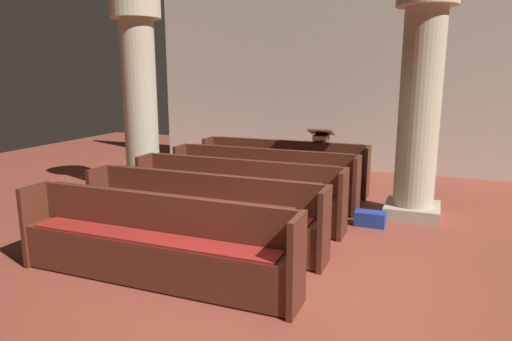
% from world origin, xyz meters
% --- Properties ---
extents(ground_plane, '(19.20, 19.20, 0.00)m').
position_xyz_m(ground_plane, '(0.00, 0.00, 0.00)').
color(ground_plane, brown).
extents(back_wall, '(10.00, 0.16, 4.50)m').
position_xyz_m(back_wall, '(0.00, 6.08, 2.25)').
color(back_wall, beige).
rests_on(back_wall, ground).
extents(pew_row_0, '(3.15, 0.46, 0.91)m').
position_xyz_m(pew_row_0, '(-1.07, 3.67, 0.50)').
color(pew_row_0, '#562819').
rests_on(pew_row_0, ground).
extents(pew_row_1, '(3.15, 0.46, 0.91)m').
position_xyz_m(pew_row_1, '(-1.07, 2.62, 0.50)').
color(pew_row_1, '#562819').
rests_on(pew_row_1, ground).
extents(pew_row_2, '(3.15, 0.47, 0.91)m').
position_xyz_m(pew_row_2, '(-1.07, 1.56, 0.50)').
color(pew_row_2, '#562819').
rests_on(pew_row_2, ground).
extents(pew_row_3, '(3.15, 0.46, 0.91)m').
position_xyz_m(pew_row_3, '(-1.07, 0.50, 0.50)').
color(pew_row_3, '#562819').
rests_on(pew_row_3, ground).
extents(pew_row_4, '(3.15, 0.46, 0.91)m').
position_xyz_m(pew_row_4, '(-1.07, -0.56, 0.50)').
color(pew_row_4, '#562819').
rests_on(pew_row_4, ground).
extents(pillar_aisle_side, '(0.86, 0.86, 3.37)m').
position_xyz_m(pillar_aisle_side, '(1.29, 2.87, 1.75)').
color(pillar_aisle_side, tan).
rests_on(pillar_aisle_side, ground).
extents(pillar_far_side, '(0.86, 0.86, 3.37)m').
position_xyz_m(pillar_far_side, '(-3.38, 2.55, 1.75)').
color(pillar_far_side, tan).
rests_on(pillar_far_side, ground).
extents(lectern, '(0.48, 0.45, 1.08)m').
position_xyz_m(lectern, '(-0.58, 4.57, 0.45)').
color(lectern, '#562B1A').
rests_on(lectern, ground).
extents(hymn_book, '(0.16, 0.19, 0.03)m').
position_xyz_m(hymn_book, '(-0.44, 3.87, 0.92)').
color(hymn_book, black).
rests_on(hymn_book, pew_row_0).
extents(kneeler_box_blue, '(0.42, 0.24, 0.21)m').
position_xyz_m(kneeler_box_blue, '(0.76, 2.15, 0.10)').
color(kneeler_box_blue, navy).
rests_on(kneeler_box_blue, ground).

